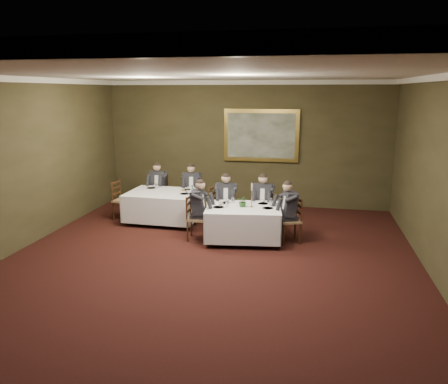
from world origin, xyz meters
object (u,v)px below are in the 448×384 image
(chair_main_endright, at_px, (290,229))
(table_second, at_px, (164,204))
(diner_main_backright, at_px, (263,209))
(candlestick, at_px, (252,198))
(chair_sec_backright, at_px, (192,203))
(diner_sec_backleft, at_px, (159,193))
(painting, at_px, (261,136))
(chair_main_backright, at_px, (263,218))
(chair_sec_endright, at_px, (206,213))
(table_main, at_px, (243,221))
(chair_main_endleft, at_px, (197,227))
(centerpiece, at_px, (243,201))
(chair_sec_endleft, at_px, (123,208))
(diner_main_backleft, at_px, (226,208))
(diner_main_endright, at_px, (290,219))
(diner_sec_backright, at_px, (192,195))
(chair_sec_backleft, at_px, (159,201))
(diner_main_endleft, at_px, (197,217))
(chair_main_backleft, at_px, (226,217))

(chair_main_endright, bearing_deg, table_second, 55.09)
(diner_main_backright, bearing_deg, candlestick, 80.39)
(table_second, height_order, chair_sec_backright, chair_sec_backright)
(diner_sec_backleft, relative_size, painting, 0.64)
(chair_main_backright, relative_size, chair_sec_endright, 1.00)
(table_main, bearing_deg, chair_main_endleft, -173.00)
(chair_sec_endright, height_order, centerpiece, centerpiece)
(chair_main_endleft, xyz_separation_m, chair_sec_endleft, (-2.27, 1.18, 0.00))
(diner_main_backleft, xyz_separation_m, chair_main_endleft, (-0.48, -0.88, -0.23))
(table_second, relative_size, painting, 0.86)
(diner_main_backleft, height_order, diner_main_endright, same)
(chair_main_endright, xyz_separation_m, chair_sec_endleft, (-4.30, 0.92, 0.00))
(chair_sec_endleft, bearing_deg, table_second, 94.73)
(painting, bearing_deg, chair_main_endleft, -107.48)
(chair_sec_endleft, relative_size, candlestick, 1.83)
(chair_sec_backright, distance_m, centerpiece, 2.60)
(chair_main_endleft, bearing_deg, centerpiece, 95.28)
(diner_sec_backright, bearing_deg, chair_sec_backleft, -10.31)
(diner_main_backright, xyz_separation_m, chair_sec_endleft, (-3.62, 0.19, -0.23))
(diner_sec_backright, bearing_deg, diner_main_backleft, 127.31)
(table_main, distance_m, diner_main_endright, 1.01)
(chair_sec_endleft, relative_size, painting, 0.48)
(table_main, distance_m, diner_main_backleft, 0.93)
(diner_sec_backleft, bearing_deg, diner_main_endleft, 130.14)
(diner_main_backright, relative_size, diner_sec_backright, 1.00)
(chair_main_backleft, xyz_separation_m, chair_main_endright, (1.55, -0.64, 0.00))
(chair_main_endleft, relative_size, diner_main_endleft, 0.74)
(chair_main_backright, relative_size, chair_main_endleft, 1.00)
(centerpiece, xyz_separation_m, painting, (0.01, 3.08, 1.11))
(diner_main_endleft, height_order, diner_main_endright, same)
(table_second, bearing_deg, centerpiece, -24.75)
(table_second, xyz_separation_m, chair_sec_endleft, (-1.11, 0.03, -0.17))
(diner_main_backright, xyz_separation_m, diner_sec_backleft, (-2.95, 1.06, 0.00))
(diner_sec_backleft, bearing_deg, table_main, 145.55)
(diner_main_backright, height_order, chair_main_endleft, diner_main_backright)
(diner_main_backright, bearing_deg, table_second, -2.59)
(chair_sec_backleft, distance_m, diner_sec_backright, 0.97)
(table_second, height_order, diner_main_backright, diner_main_backright)
(diner_main_backleft, height_order, diner_main_endleft, same)
(diner_main_backleft, distance_m, chair_sec_endright, 0.63)
(diner_sec_backleft, distance_m, painting, 3.24)
(chair_sec_endleft, bearing_deg, chair_main_backleft, 90.51)
(diner_main_endright, bearing_deg, chair_main_backright, 22.53)
(diner_main_endright, relative_size, chair_sec_backright, 1.35)
(chair_main_backleft, distance_m, diner_sec_backright, 1.63)
(diner_main_endright, distance_m, centerpiece, 1.09)
(diner_main_backleft, relative_size, diner_main_endright, 1.00)
(chair_sec_backleft, xyz_separation_m, chair_sec_backright, (0.94, -0.03, 0.00))
(diner_main_endleft, xyz_separation_m, diner_sec_backleft, (-1.62, 2.05, 0.00))
(diner_main_backleft, bearing_deg, chair_main_endleft, 54.08)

